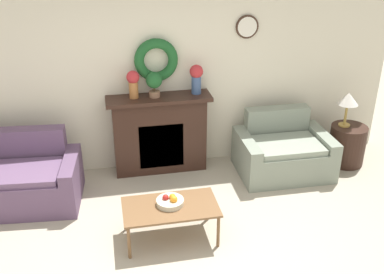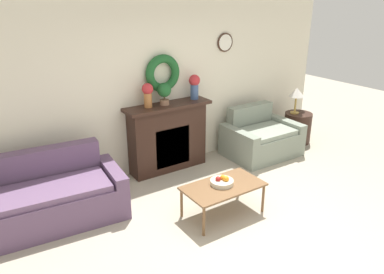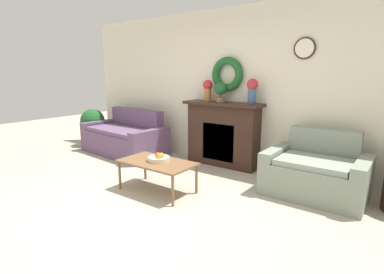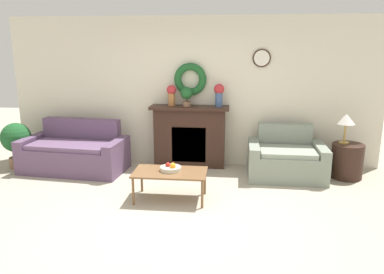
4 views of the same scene
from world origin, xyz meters
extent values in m
plane|color=#ADA38E|center=(0.00, 0.00, 0.00)|extent=(16.00, 16.00, 0.00)
cube|color=beige|center=(0.00, 2.39, 1.35)|extent=(6.80, 0.06, 2.70)
cylinder|color=#382319|center=(1.22, 2.35, 1.97)|extent=(0.32, 0.02, 0.32)
cylinder|color=white|center=(1.22, 2.33, 1.97)|extent=(0.27, 0.01, 0.27)
torus|color=#1E5628|center=(-0.03, 2.29, 1.59)|extent=(0.59, 0.13, 0.59)
cube|color=#331E16|center=(-0.03, 2.19, 0.54)|extent=(1.28, 0.34, 1.07)
cube|color=black|center=(-0.03, 2.03, 0.44)|extent=(0.62, 0.02, 0.64)
cube|color=orange|center=(-0.03, 2.03, 0.36)|extent=(0.49, 0.01, 0.35)
cube|color=#331E16|center=(-0.03, 2.16, 1.10)|extent=(1.42, 0.41, 0.05)
cube|color=#604766|center=(-2.05, 1.58, 0.23)|extent=(1.51, 0.82, 0.45)
cube|color=#604766|center=(-2.01, 2.02, 0.44)|extent=(1.46, 0.33, 0.88)
cube|color=#604766|center=(-2.85, 1.75, 0.30)|extent=(0.25, 0.90, 0.59)
cube|color=#604766|center=(-1.24, 1.60, 0.30)|extent=(0.25, 0.90, 0.59)
cube|color=#6A4E70|center=(-2.05, 1.58, 0.49)|extent=(1.45, 0.76, 0.08)
cube|color=gray|center=(1.66, 1.65, 0.22)|extent=(0.94, 0.73, 0.44)
cube|color=gray|center=(1.67, 2.11, 0.43)|extent=(0.93, 0.21, 0.85)
cube|color=gray|center=(1.11, 1.76, 0.29)|extent=(0.18, 0.92, 0.58)
cube|color=gray|center=(2.21, 1.74, 0.29)|extent=(0.18, 0.92, 0.58)
cube|color=gray|center=(1.66, 1.65, 0.48)|extent=(0.90, 0.67, 0.08)
cube|color=brown|center=(-0.13, 0.59, 0.42)|extent=(1.05, 0.58, 0.03)
cylinder|color=brown|center=(-0.62, 0.34, 0.20)|extent=(0.04, 0.04, 0.40)
cylinder|color=brown|center=(0.35, 0.34, 0.20)|extent=(0.04, 0.04, 0.40)
cylinder|color=brown|center=(-0.62, 0.84, 0.20)|extent=(0.04, 0.04, 0.40)
cylinder|color=brown|center=(0.35, 0.84, 0.20)|extent=(0.04, 0.04, 0.40)
cylinder|color=beige|center=(-0.13, 0.63, 0.46)|extent=(0.31, 0.31, 0.06)
sphere|color=#B2231E|center=(-0.18, 0.65, 0.51)|extent=(0.07, 0.07, 0.07)
sphere|color=orange|center=(-0.10, 0.65, 0.51)|extent=(0.07, 0.07, 0.07)
sphere|color=orange|center=(-0.09, 0.59, 0.51)|extent=(0.08, 0.08, 0.08)
cylinder|color=#331E16|center=(2.68, 1.83, 0.29)|extent=(0.52, 0.52, 0.59)
cylinder|color=#B28E42|center=(2.62, 1.88, 0.60)|extent=(0.16, 0.16, 0.02)
cylinder|color=#B28E42|center=(2.62, 1.88, 0.76)|extent=(0.04, 0.04, 0.31)
cone|color=silver|center=(2.62, 1.88, 1.00)|extent=(0.29, 0.29, 0.17)
cylinder|color=#AD6B38|center=(-0.36, 2.19, 1.23)|extent=(0.12, 0.12, 0.22)
sphere|color=#B72D33|center=(-0.36, 2.19, 1.41)|extent=(0.17, 0.17, 0.17)
cylinder|color=#3D5684|center=(0.49, 2.19, 1.24)|extent=(0.13, 0.13, 0.24)
sphere|color=#B72D33|center=(0.49, 2.19, 1.43)|extent=(0.18, 0.18, 0.18)
cylinder|color=#8E664C|center=(-0.08, 2.17, 1.16)|extent=(0.15, 0.15, 0.08)
cylinder|color=#4C3823|center=(-0.08, 2.17, 1.23)|extent=(0.02, 0.02, 0.06)
sphere|color=#1E5628|center=(-0.08, 2.17, 1.36)|extent=(0.22, 0.22, 0.22)
cylinder|color=#8E664C|center=(-3.16, 1.77, 0.09)|extent=(0.32, 0.32, 0.19)
cylinder|color=#4C3823|center=(-3.16, 1.77, 0.26)|extent=(0.05, 0.05, 0.15)
sphere|color=#1E5628|center=(-3.16, 1.77, 0.56)|extent=(0.53, 0.53, 0.53)
camera|label=1|loc=(-0.72, -3.49, 3.25)|focal=42.00mm
camera|label=2|loc=(-2.85, -2.75, 2.77)|focal=35.00mm
camera|label=3|loc=(2.56, -2.30, 1.61)|focal=28.00mm
camera|label=4|loc=(0.72, -4.43, 2.20)|focal=35.00mm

